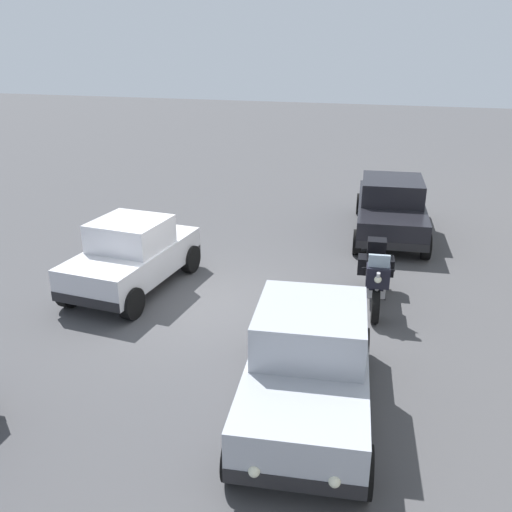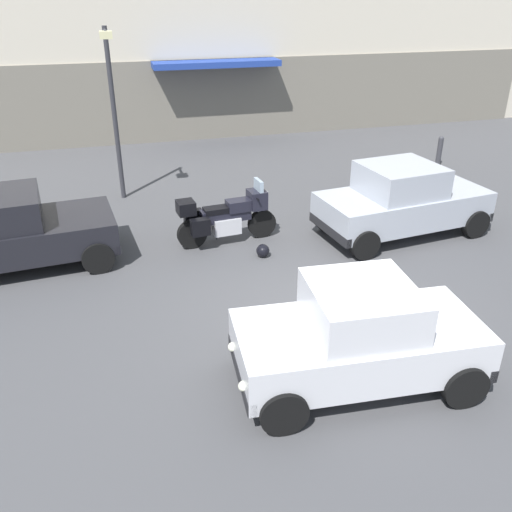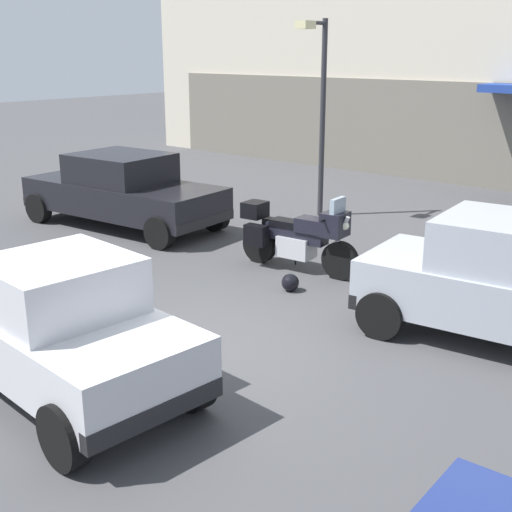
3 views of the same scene
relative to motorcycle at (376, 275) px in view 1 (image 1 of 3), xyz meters
The scene contains 6 objects.
ground_plane 3.70m from the motorcycle, 72.20° to the right, with size 80.00×80.00×0.00m, color #424244.
motorcycle is the anchor object (origin of this frame).
helmet 1.18m from the motorcycle, 57.09° to the right, with size 0.28×0.28×0.28m, color black.
car_hatchback_near 3.96m from the motorcycle, ahead, with size 4.00×2.18×1.64m.
car_sedan_far 4.62m from the motorcycle, behind, with size 4.69×2.30×1.56m.
car_compact_side 5.18m from the motorcycle, 81.73° to the right, with size 3.56×1.92×1.56m.
Camera 1 is at (9.46, 4.06, 5.07)m, focal length 38.61 mm.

